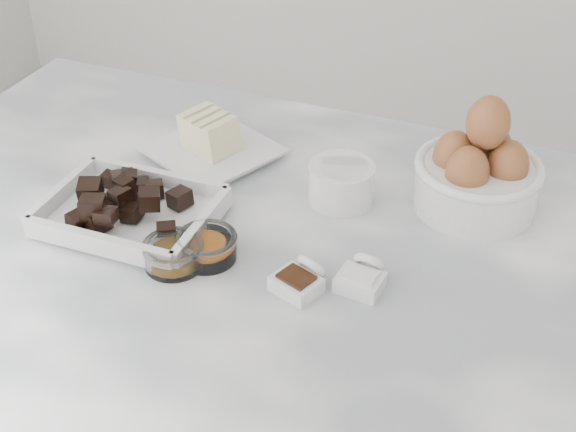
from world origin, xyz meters
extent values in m
cube|color=white|center=(0.00, 0.00, 0.92)|extent=(1.20, 0.80, 0.04)
cube|color=white|center=(-0.19, -0.01, 0.95)|extent=(0.22, 0.16, 0.01)
cube|color=white|center=(-0.16, 0.19, 0.95)|extent=(0.20, 0.20, 0.01)
cube|color=white|center=(-0.16, 0.19, 0.95)|extent=(0.22, 0.22, 0.00)
cylinder|color=white|center=(0.05, 0.15, 0.97)|extent=(0.09, 0.09, 0.06)
cylinder|color=white|center=(0.05, 0.15, 0.99)|extent=(0.07, 0.07, 0.01)
cylinder|color=white|center=(0.23, 0.20, 0.97)|extent=(0.17, 0.17, 0.07)
torus|color=white|center=(0.23, 0.20, 1.00)|extent=(0.17, 0.17, 0.01)
ellipsoid|color=#975330|center=(0.26, 0.21, 1.01)|extent=(0.06, 0.06, 0.07)
ellipsoid|color=#975330|center=(0.19, 0.20, 1.01)|extent=(0.06, 0.06, 0.07)
ellipsoid|color=#975330|center=(0.23, 0.24, 1.01)|extent=(0.06, 0.06, 0.07)
ellipsoid|color=#975330|center=(0.22, 0.17, 1.01)|extent=(0.06, 0.06, 0.07)
ellipsoid|color=#975330|center=(0.23, 0.20, 1.07)|extent=(0.06, 0.06, 0.07)
cylinder|color=white|center=(-0.09, -0.07, 0.96)|extent=(0.07, 0.07, 0.03)
torus|color=white|center=(-0.09, -0.07, 0.97)|extent=(0.08, 0.08, 0.01)
cylinder|color=#C9740E|center=(-0.09, -0.07, 0.95)|extent=(0.06, 0.06, 0.01)
cylinder|color=white|center=(-0.06, -0.04, 0.96)|extent=(0.08, 0.08, 0.03)
torus|color=white|center=(-0.06, -0.04, 0.97)|extent=(0.08, 0.08, 0.01)
ellipsoid|color=orange|center=(-0.06, -0.04, 0.96)|extent=(0.05, 0.05, 0.02)
cube|color=white|center=(0.07, -0.06, 0.95)|extent=(0.07, 0.06, 0.02)
cube|color=black|center=(0.07, -0.06, 0.96)|extent=(0.05, 0.04, 0.00)
torus|color=white|center=(0.08, -0.03, 0.96)|extent=(0.05, 0.04, 0.04)
cube|color=white|center=(0.14, -0.03, 0.95)|extent=(0.06, 0.05, 0.02)
cube|color=white|center=(0.14, -0.03, 0.96)|extent=(0.04, 0.03, 0.00)
torus|color=white|center=(0.14, 0.00, 0.96)|extent=(0.04, 0.04, 0.04)
camera|label=1|loc=(0.33, -0.74, 1.57)|focal=50.00mm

